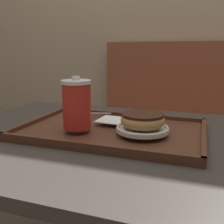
{
  "coord_description": "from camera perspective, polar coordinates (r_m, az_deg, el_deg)",
  "views": [
    {
      "loc": [
        0.26,
        -0.69,
        0.94
      ],
      "look_at": [
        0.02,
        0.02,
        0.77
      ],
      "focal_mm": 42.0,
      "sensor_mm": 36.0,
      "label": 1
    }
  ],
  "objects": [
    {
      "name": "booth_bench",
      "position": [
        1.68,
        17.51,
        -9.45
      ],
      "size": [
        1.2,
        0.44,
        1.0
      ],
      "color": "brown",
      "rests_on": "ground_plane"
    },
    {
      "name": "napkin_paper",
      "position": [
        0.83,
        0.8,
        -1.8
      ],
      "size": [
        0.12,
        0.1,
        0.0
      ],
      "rotation": [
        0.0,
        0.0,
        -0.07
      ],
      "color": "white",
      "rests_on": "serving_tray"
    },
    {
      "name": "cafe_table",
      "position": [
        0.84,
        -1.82,
        -15.02
      ],
      "size": [
        0.98,
        0.75,
        0.7
      ],
      "color": "#38332D",
      "rests_on": "ground_plane"
    },
    {
      "name": "serving_tray",
      "position": [
        0.79,
        -0.0,
        -4.03
      ],
      "size": [
        0.53,
        0.35,
        0.02
      ],
      "color": "#512D1E",
      "rests_on": "cafe_table"
    },
    {
      "name": "coffee_cup_front",
      "position": [
        0.74,
        -7.68,
        1.7
      ],
      "size": [
        0.08,
        0.08,
        0.15
      ],
      "color": "red",
      "rests_on": "serving_tray"
    },
    {
      "name": "donut_chocolate_glazed",
      "position": [
        0.72,
        6.69,
        -1.67
      ],
      "size": [
        0.12,
        0.12,
        0.04
      ],
      "color": "tan",
      "rests_on": "plate_with_chocolate_donut"
    },
    {
      "name": "spoon",
      "position": [
        0.93,
        -7.13,
        -0.14
      ],
      "size": [
        0.15,
        0.06,
        0.01
      ],
      "rotation": [
        0.0,
        0.0,
        3.45
      ],
      "color": "silver",
      "rests_on": "serving_tray"
    },
    {
      "name": "wall_behind",
      "position": [
        1.83,
        11.23,
        20.97
      ],
      "size": [
        8.0,
        0.05,
        2.4
      ],
      "color": "tan",
      "rests_on": "ground_plane"
    },
    {
      "name": "plate_with_chocolate_donut",
      "position": [
        0.73,
        6.64,
        -3.6
      ],
      "size": [
        0.15,
        0.15,
        0.01
      ],
      "color": "white",
      "rests_on": "serving_tray"
    }
  ]
}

